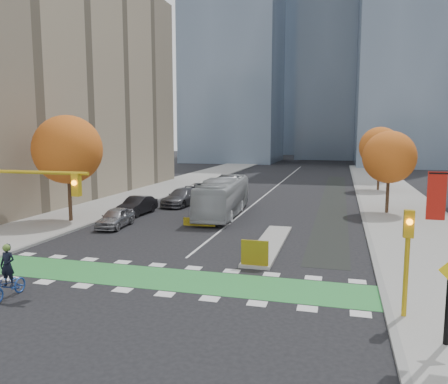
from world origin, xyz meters
The scene contains 24 objects.
ground centered at (0.00, 0.00, 0.00)m, with size 300.00×300.00×0.00m, color black.
sidewalk_west centered at (-13.50, 20.00, 0.07)m, with size 7.00×120.00×0.15m, color gray.
sidewalk_east centered at (13.50, 20.00, 0.07)m, with size 7.00×120.00×0.15m, color gray.
curb_west centered at (-10.00, 20.00, 0.07)m, with size 0.30×120.00×0.16m, color gray.
curb_east centered at (10.00, 20.00, 0.07)m, with size 0.30×120.00×0.16m, color gray.
bike_crossing centered at (0.00, 1.50, 0.01)m, with size 20.00×3.00×0.01m, color #2C863B.
centre_line centered at (0.00, 40.00, 0.01)m, with size 0.15×70.00×0.01m, color silver.
bike_lane_paint centered at (7.50, 30.00, 0.01)m, with size 2.50×50.00×0.01m, color black.
median_island centered at (4.00, 9.00, 0.08)m, with size 1.60×10.00×0.16m, color gray.
hazard_board centered at (4.00, 4.20, 0.80)m, with size 1.40×0.12×1.30m, color yellow.
building_west centered at (-24.00, 22.00, 12.50)m, with size 16.00×44.00×25.00m, color gray.
tower_nw centered at (-18.00, 90.00, 35.00)m, with size 22.00×22.00×70.00m, color #47566B.
tower_ne centered at (20.00, 85.00, 30.00)m, with size 18.00×24.00×60.00m, color #47566B.
tower_far centered at (-4.00, 140.00, 40.00)m, with size 26.00×26.00×80.00m, color #47566B.
tree_west centered at (-12.00, 12.00, 5.62)m, with size 5.20×5.20×8.22m.
tree_east_near centered at (12.00, 22.00, 4.86)m, with size 4.40×4.40×7.08m.
tree_east_far centered at (12.50, 38.00, 5.24)m, with size 4.80×4.80×7.65m.
traffic_signal_east centered at (10.50, -0.51, 2.73)m, with size 0.35×0.43×4.10m.
cyclist centered at (-5.08, -2.49, 0.77)m, with size 0.75×2.02×2.31m.
bus centered at (-1.39, 18.00, 1.57)m, with size 2.64×11.27×3.14m, color #A8ACB0.
parked_car_a centered at (-7.76, 11.29, 0.71)m, with size 1.69×4.20×1.43m, color #97979C.
parked_car_b centered at (-8.49, 16.29, 0.77)m, with size 1.62×4.65×1.53m, color black.
parked_car_c centered at (-6.50, 21.84, 0.81)m, with size 2.27×5.60×1.62m, color #4E4D52.
parked_car_d centered at (-6.50, 26.84, 0.77)m, with size 2.57×5.58×1.55m, color black.
Camera 1 is at (8.07, -17.02, 6.79)m, focal length 35.00 mm.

